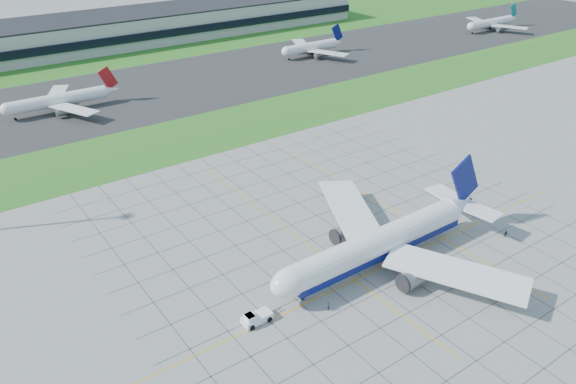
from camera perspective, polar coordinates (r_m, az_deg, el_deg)
name	(u,v)px	position (r m, az deg, el deg)	size (l,w,h in m)	color
ground	(382,260)	(128.73, 9.58, -6.82)	(1400.00, 1400.00, 0.00)	#9E9E98
grass_median	(197,135)	(194.06, -9.22, 5.76)	(700.00, 35.00, 0.04)	#236F1F
asphalt_taxiway	(135,93)	(241.92, -15.28, 9.69)	(700.00, 75.00, 0.04)	#383838
grass_far	(58,41)	(344.10, -22.29, 13.98)	(700.00, 145.00, 0.04)	#236F1F
apron_markings	(351,237)	(135.49, 6.45, -4.60)	(120.00, 130.00, 0.03)	#474744
terminal	(143,26)	(330.61, -14.49, 16.05)	(260.00, 43.00, 15.80)	#B7B7B2
airliner	(380,243)	(124.59, 9.32, -5.17)	(61.31, 62.16, 19.31)	white
pushback_tug	(256,318)	(110.15, -3.31, -12.66)	(8.72, 3.11, 2.42)	white
crew_near	(328,306)	(113.03, 4.13, -11.52)	(0.69, 0.46, 1.90)	black
crew_far	(506,234)	(144.10, 21.27, -3.99)	(0.84, 0.66, 1.74)	black
distant_jet_1	(60,100)	(228.25, -22.19, 8.67)	(41.25, 42.66, 14.08)	white
distant_jet_2	(312,47)	(288.94, 2.44, 14.50)	(35.53, 42.66, 14.08)	white
distant_jet_3	(492,23)	(366.41, 19.98, 15.87)	(42.17, 42.66, 14.08)	white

